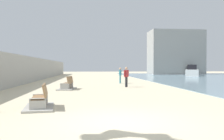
{
  "coord_description": "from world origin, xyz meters",
  "views": [
    {
      "loc": [
        -0.93,
        -7.03,
        1.66
      ],
      "look_at": [
        1.2,
        15.24,
        1.37
      ],
      "focal_mm": 37.88,
      "sensor_mm": 36.0,
      "label": 1
    }
  ],
  "objects_px": {
    "bench_near": "(40,102)",
    "person_walking": "(120,74)",
    "bench_far": "(67,86)",
    "boat_outer": "(192,72)",
    "person_standing": "(126,75)",
    "boat_distant": "(190,71)"
  },
  "relations": [
    {
      "from": "bench_far",
      "to": "boat_outer",
      "type": "xyz_separation_m",
      "value": [
        20.33,
        23.67,
        0.58
      ]
    },
    {
      "from": "person_standing",
      "to": "boat_distant",
      "type": "distance_m",
      "value": 36.67
    },
    {
      "from": "bench_near",
      "to": "person_standing",
      "type": "relative_size",
      "value": 1.33
    },
    {
      "from": "bench_far",
      "to": "person_standing",
      "type": "xyz_separation_m",
      "value": [
        4.68,
        1.57,
        0.74
      ]
    },
    {
      "from": "bench_near",
      "to": "bench_far",
      "type": "height_order",
      "value": "same"
    },
    {
      "from": "bench_near",
      "to": "person_walking",
      "type": "xyz_separation_m",
      "value": [
        5.08,
        13.94,
        0.69
      ]
    },
    {
      "from": "person_standing",
      "to": "person_walking",
      "type": "bearing_deg",
      "value": 89.26
    },
    {
      "from": "bench_far",
      "to": "boat_outer",
      "type": "bearing_deg",
      "value": 49.35
    },
    {
      "from": "bench_far",
      "to": "boat_distant",
      "type": "distance_m",
      "value": 40.58
    },
    {
      "from": "person_standing",
      "to": "boat_distant",
      "type": "xyz_separation_m",
      "value": [
        19.25,
        31.21,
        -0.3
      ]
    },
    {
      "from": "boat_outer",
      "to": "boat_distant",
      "type": "distance_m",
      "value": 9.79
    },
    {
      "from": "person_walking",
      "to": "boat_distant",
      "type": "bearing_deg",
      "value": 54.46
    },
    {
      "from": "boat_outer",
      "to": "boat_distant",
      "type": "height_order",
      "value": "boat_outer"
    },
    {
      "from": "bench_far",
      "to": "person_walking",
      "type": "relative_size",
      "value": 1.4
    },
    {
      "from": "person_standing",
      "to": "boat_outer",
      "type": "distance_m",
      "value": 27.08
    },
    {
      "from": "person_standing",
      "to": "boat_distant",
      "type": "relative_size",
      "value": 0.29
    },
    {
      "from": "bench_near",
      "to": "person_walking",
      "type": "relative_size",
      "value": 1.39
    },
    {
      "from": "bench_far",
      "to": "person_walking",
      "type": "distance_m",
      "value": 7.6
    },
    {
      "from": "bench_far",
      "to": "person_standing",
      "type": "height_order",
      "value": "person_standing"
    },
    {
      "from": "boat_distant",
      "to": "person_standing",
      "type": "bearing_deg",
      "value": -121.67
    },
    {
      "from": "bench_near",
      "to": "person_standing",
      "type": "distance_m",
      "value": 10.86
    },
    {
      "from": "person_walking",
      "to": "bench_far",
      "type": "bearing_deg",
      "value": -128.69
    }
  ]
}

